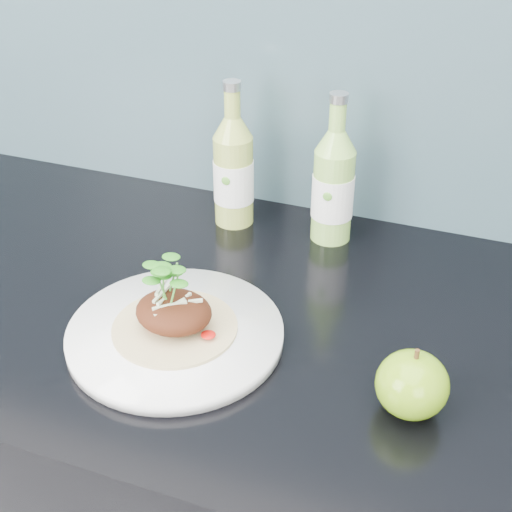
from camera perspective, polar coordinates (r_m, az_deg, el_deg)
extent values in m
cylinder|color=white|center=(0.86, -6.47, -6.21)|extent=(0.33, 0.33, 0.02)
cylinder|color=tan|center=(0.85, -6.51, -5.69)|extent=(0.15, 0.15, 0.00)
ellipsoid|color=#4C200E|center=(0.84, -6.60, -4.47)|extent=(0.09, 0.08, 0.04)
ellipsoid|color=#5B8F0F|center=(0.76, 12.38, -10.01)|extent=(0.08, 0.08, 0.07)
cylinder|color=#472D14|center=(0.74, 12.73, -7.77)|extent=(0.01, 0.00, 0.01)
cylinder|color=#A0B34A|center=(1.06, -1.80, 6.05)|extent=(0.07, 0.07, 0.14)
cone|color=#A0B34A|center=(1.03, -1.88, 10.25)|extent=(0.06, 0.06, 0.03)
cylinder|color=#A0B34A|center=(1.01, -1.92, 12.09)|extent=(0.02, 0.02, 0.04)
cylinder|color=silver|center=(1.01, -1.94, 13.49)|extent=(0.03, 0.03, 0.01)
cylinder|color=white|center=(1.06, -1.80, 6.07)|extent=(0.07, 0.07, 0.06)
ellipsoid|color=#59A533|center=(1.03, -2.44, 6.01)|extent=(0.01, 0.00, 0.01)
cylinder|color=#8CC452|center=(1.02, 6.15, 4.82)|extent=(0.07, 0.07, 0.14)
cone|color=#8CC452|center=(0.99, 6.43, 9.13)|extent=(0.06, 0.06, 0.03)
cylinder|color=#8CC452|center=(0.97, 6.56, 11.03)|extent=(0.02, 0.02, 0.04)
cylinder|color=silver|center=(0.97, 6.65, 12.47)|extent=(0.03, 0.03, 0.01)
cylinder|color=white|center=(1.02, 6.15, 4.84)|extent=(0.08, 0.08, 0.06)
ellipsoid|color=#59A533|center=(0.99, 5.73, 4.74)|extent=(0.01, 0.00, 0.01)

